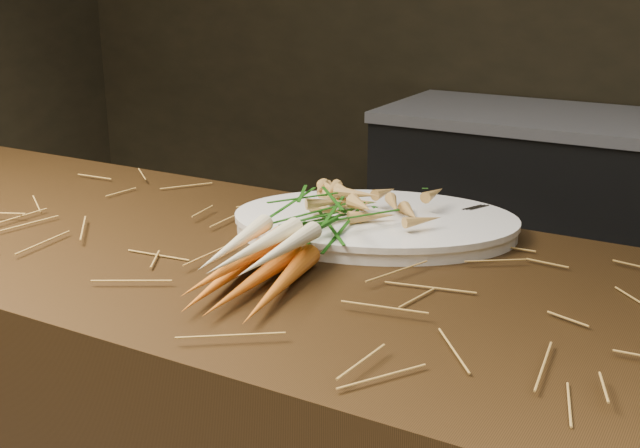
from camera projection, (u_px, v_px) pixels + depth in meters
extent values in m
cube|color=black|center=(629.00, 243.00, 2.86)|extent=(1.80, 0.60, 0.80)
cone|color=#D35914|center=(227.00, 277.00, 1.17)|extent=(0.08, 0.27, 0.03)
cone|color=#D35914|center=(253.00, 281.00, 1.15)|extent=(0.06, 0.27, 0.03)
cone|color=#D35914|center=(280.00, 286.00, 1.13)|extent=(0.09, 0.27, 0.03)
cone|color=#D35914|center=(236.00, 263.00, 1.14)|extent=(0.05, 0.27, 0.03)
cone|color=beige|center=(234.00, 244.00, 1.16)|extent=(0.08, 0.25, 0.04)
cone|color=beige|center=(255.00, 248.00, 1.13)|extent=(0.05, 0.25, 0.04)
cone|color=beige|center=(279.00, 251.00, 1.13)|extent=(0.06, 0.25, 0.04)
ellipsoid|color=#225C13|center=(317.00, 217.00, 1.34)|extent=(0.19, 0.25, 0.09)
cube|color=silver|center=(477.00, 226.00, 1.36)|extent=(0.09, 0.18, 0.00)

